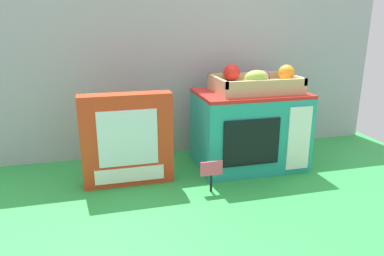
{
  "coord_description": "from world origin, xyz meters",
  "views": [
    {
      "loc": [
        -0.32,
        -1.09,
        0.51
      ],
      "look_at": [
        -0.03,
        0.03,
        0.16
      ],
      "focal_mm": 33.87,
      "sensor_mm": 36.0,
      "label": 1
    }
  ],
  "objects": [
    {
      "name": "cookie_set_box",
      "position": [
        -0.25,
        0.0,
        0.15
      ],
      "size": [
        0.28,
        0.06,
        0.3
      ],
      "color": "red",
      "rests_on": "ground"
    },
    {
      "name": "ground_plane",
      "position": [
        0.0,
        0.0,
        0.0
      ],
      "size": [
        1.7,
        1.7,
        0.0
      ],
      "primitive_type": "plane",
      "color": "green",
      "rests_on": "ground"
    },
    {
      "name": "food_groups_crate",
      "position": [
        0.21,
        0.06,
        0.3
      ],
      "size": [
        0.3,
        0.19,
        0.09
      ],
      "color": "tan",
      "rests_on": "toy_microwave"
    },
    {
      "name": "toy_microwave",
      "position": [
        0.19,
        0.06,
        0.14
      ],
      "size": [
        0.37,
        0.25,
        0.27
      ],
      "color": "teal",
      "rests_on": "ground"
    },
    {
      "name": "price_sign",
      "position": [
        -0.01,
        -0.12,
        0.07
      ],
      "size": [
        0.07,
        0.01,
        0.1
      ],
      "color": "black",
      "rests_on": "ground"
    },
    {
      "name": "display_back_panel",
      "position": [
        0.0,
        0.27,
        0.32
      ],
      "size": [
        1.61,
        0.03,
        0.64
      ],
      "primitive_type": "cube",
      "color": "#A0A3A8",
      "rests_on": "ground"
    }
  ]
}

